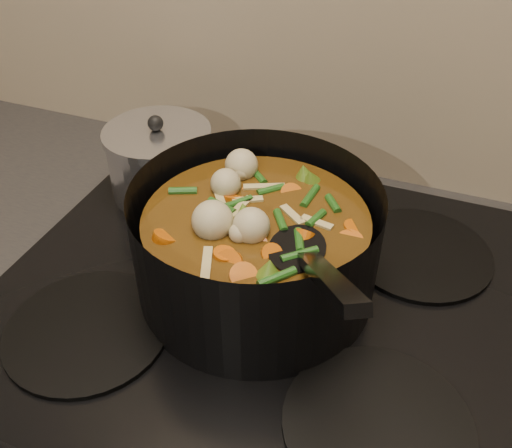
% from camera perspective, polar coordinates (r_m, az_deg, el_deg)
% --- Properties ---
extents(stovetop, '(0.62, 0.54, 0.03)m').
position_cam_1_polar(stovetop, '(0.69, 0.98, -7.15)').
color(stovetop, black).
rests_on(stovetop, counter).
extents(stockpot, '(0.34, 0.36, 0.20)m').
position_cam_1_polar(stockpot, '(0.64, 0.02, -2.21)').
color(stockpot, black).
rests_on(stockpot, stovetop).
extents(saucepan, '(0.15, 0.15, 0.12)m').
position_cam_1_polar(saucepan, '(0.82, -9.57, 6.19)').
color(saucepan, silver).
rests_on(saucepan, stovetop).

